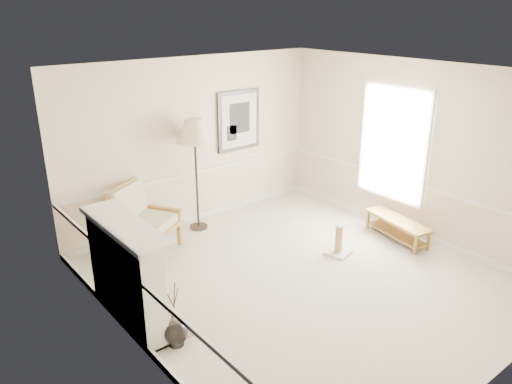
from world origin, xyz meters
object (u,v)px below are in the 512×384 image
at_px(floor_lamp, 194,134).
at_px(bench, 397,226).
at_px(floor_vase, 176,333).
at_px(scratching_post, 338,245).
at_px(armchair, 141,216).

distance_m(floor_lamp, bench, 3.69).
xyz_separation_m(floor_vase, scratching_post, (3.12, 0.36, 0.01)).
distance_m(armchair, bench, 4.20).
bearing_deg(scratching_post, floor_lamp, 117.90).
xyz_separation_m(floor_vase, floor_lamp, (1.95, 2.57, 1.54)).
xyz_separation_m(floor_lamp, bench, (2.35, -2.45, -1.46)).
xyz_separation_m(armchair, bench, (3.49, -2.32, -0.34)).
relative_size(bench, scratching_post, 2.56).
distance_m(floor_vase, floor_lamp, 3.58).
xyz_separation_m(armchair, scratching_post, (2.31, -2.08, -0.42)).
distance_m(floor_vase, scratching_post, 3.14).
xyz_separation_m(floor_lamp, scratching_post, (1.17, -2.22, -1.54)).
relative_size(floor_lamp, scratching_post, 3.88).
bearing_deg(floor_vase, bench, 1.63).
bearing_deg(bench, floor_lamp, 133.81).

